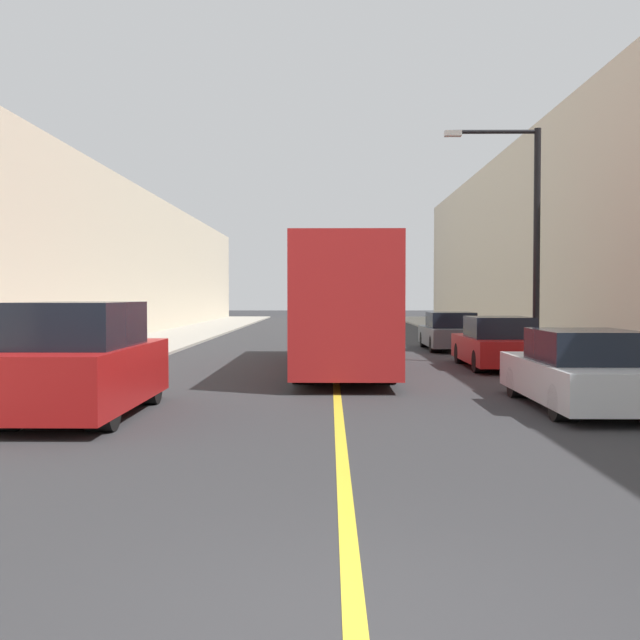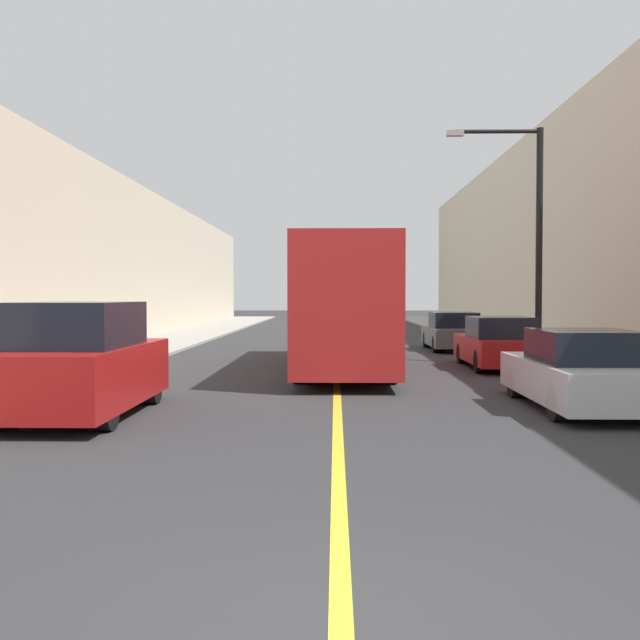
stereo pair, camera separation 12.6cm
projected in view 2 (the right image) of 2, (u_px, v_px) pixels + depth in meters
ground_plane at (341, 636)px, 4.54m from camera, size 200.00×200.00×0.00m
sidewalk_left at (171, 339)px, 34.68m from camera, size 3.93×72.00×0.10m
sidewalk_right at (503, 340)px, 34.36m from camera, size 3.93×72.00×0.10m
building_row_left at (85, 259)px, 34.64m from camera, size 4.00×72.00×7.55m
building_row_right at (592, 228)px, 34.11m from camera, size 4.00×72.00×10.28m
road_center_line at (336, 340)px, 34.52m from camera, size 0.16×72.00×0.01m
bus at (343, 304)px, 21.02m from camera, size 2.43×11.35×3.45m
parked_suv_left at (82, 364)px, 12.77m from camera, size 1.92×4.63×1.96m
car_right_near at (581, 373)px, 13.62m from camera, size 1.86×4.68×1.45m
car_right_mid at (499, 345)px, 21.27m from camera, size 1.87×4.55×1.47m
car_right_far at (453, 333)px, 28.40m from camera, size 1.86×4.53×1.44m
street_lamp_right at (530, 226)px, 22.24m from camera, size 2.86×0.24×6.94m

